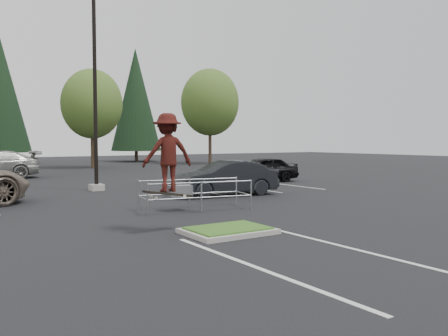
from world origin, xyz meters
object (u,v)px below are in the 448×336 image
car_r_black (262,169)px  conif_c (136,100)px  decid_d (210,104)px  cart_corral (184,191)px  light_pole (95,94)px  skateboarder (168,153)px  decid_c (92,106)px  car_r_charc (225,178)px

car_r_black → conif_c: bearing=-178.6°
decid_d → cart_corral: bearing=-123.0°
light_pole → car_r_black: 10.26m
light_pole → skateboarder: size_ratio=4.60×
decid_c → cart_corral: 26.65m
conif_c → car_r_charc: bearing=-106.3°
cart_corral → car_r_charc: (3.59, 2.92, 0.10)m
conif_c → car_r_charc: conif_c is taller
light_pole → conif_c: conif_c is taller
decid_d → car_r_charc: bearing=-120.0°
skateboarder → car_r_black: bearing=-129.9°
light_pole → decid_d: size_ratio=1.07×
conif_c → car_r_black: bearing=-98.1°
decid_c → skateboarder: 29.89m
decid_d → car_r_charc: (-13.49, -23.33, -5.16)m
skateboarder → car_r_charc: (5.70, 6.00, -1.30)m
light_pole → cart_corral: (0.41, -7.92, -3.91)m
light_pole → decid_d: 25.37m
decid_d → car_r_charc: 27.44m
cart_corral → car_r_charc: bearing=50.0°
car_r_charc → light_pole: bearing=-134.8°
cart_corral → conif_c: bearing=80.6°
decid_d → cart_corral: (-17.08, -26.25, -5.26)m
cart_corral → car_r_black: size_ratio=0.91×
skateboarder → car_r_black: 15.41m
light_pole → car_r_charc: (4.00, -5.00, -3.81)m
conif_c → car_r_black: size_ratio=2.96×
conif_c → cart_corral: (-13.09, -35.42, -6.19)m
car_r_charc → car_r_black: size_ratio=1.08×
conif_c → cart_corral: bearing=-110.3°
light_pole → conif_c: size_ratio=0.81×
car_r_black → decid_d: bearing=166.5°
skateboarder → car_r_charc: skateboarder is taller
cart_corral → light_pole: bearing=103.9°
decid_d → cart_corral: size_ratio=2.45×
car_r_charc → cart_corral: bearing=-44.3°
cart_corral → car_r_charc: 4.63m
decid_d → car_r_black: (-7.99, -18.83, -5.19)m
decid_d → skateboarder: 35.26m
skateboarder → car_r_black: size_ratio=0.52×
cart_corral → skateboarder: size_ratio=1.75×
decid_c → cart_corral: (-5.08, -25.75, -4.60)m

